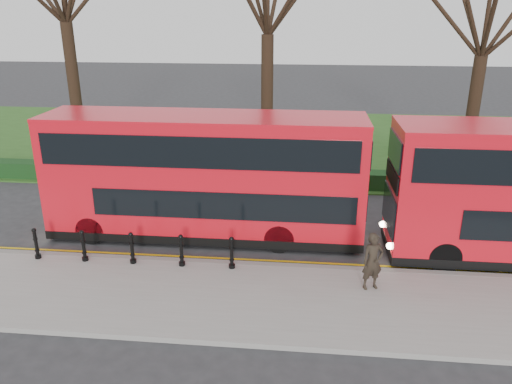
# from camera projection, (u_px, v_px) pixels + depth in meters

# --- Properties ---
(ground) EXTENTS (120.00, 120.00, 0.00)m
(ground) POSITION_uv_depth(u_px,v_px,m) (184.00, 250.00, 16.97)
(ground) COLOR #28282B
(ground) RESTS_ON ground
(pavement) EXTENTS (60.00, 4.00, 0.15)m
(pavement) POSITION_uv_depth(u_px,v_px,m) (159.00, 295.00, 14.15)
(pavement) COLOR gray
(pavement) RESTS_ON ground
(kerb) EXTENTS (60.00, 0.25, 0.16)m
(kerb) POSITION_uv_depth(u_px,v_px,m) (177.00, 262.00, 16.01)
(kerb) COLOR slate
(kerb) RESTS_ON ground
(grass_verge) EXTENTS (60.00, 18.00, 0.06)m
(grass_verge) POSITION_uv_depth(u_px,v_px,m) (241.00, 140.00, 30.96)
(grass_verge) COLOR #264C19
(grass_verge) RESTS_ON ground
(hedge) EXTENTS (60.00, 0.90, 0.80)m
(hedge) POSITION_uv_depth(u_px,v_px,m) (218.00, 176.00, 23.18)
(hedge) COLOR black
(hedge) RESTS_ON ground
(yellow_line_outer) EXTENTS (60.00, 0.10, 0.01)m
(yellow_line_outer) POSITION_uv_depth(u_px,v_px,m) (179.00, 259.00, 16.32)
(yellow_line_outer) COLOR yellow
(yellow_line_outer) RESTS_ON ground
(yellow_line_inner) EXTENTS (60.00, 0.10, 0.01)m
(yellow_line_inner) POSITION_uv_depth(u_px,v_px,m) (180.00, 256.00, 16.50)
(yellow_line_inner) COLOR yellow
(yellow_line_inner) RESTS_ON ground
(tree_right) EXTENTS (6.56, 6.56, 10.24)m
(tree_right) POSITION_uv_depth(u_px,v_px,m) (488.00, 15.00, 22.58)
(tree_right) COLOR black
(tree_right) RESTS_ON ground
(bollard_row) EXTENTS (6.46, 0.15, 1.00)m
(bollard_row) POSITION_uv_depth(u_px,v_px,m) (132.00, 249.00, 15.61)
(bollard_row) COLOR black
(bollard_row) RESTS_ON pavement
(bus_lead) EXTENTS (10.97, 2.52, 4.36)m
(bus_lead) POSITION_uv_depth(u_px,v_px,m) (205.00, 177.00, 17.35)
(bus_lead) COLOR red
(bus_lead) RESTS_ON ground
(pedestrian) EXTENTS (0.72, 0.59, 1.70)m
(pedestrian) POSITION_uv_depth(u_px,v_px,m) (373.00, 261.00, 14.08)
(pedestrian) COLOR black
(pedestrian) RESTS_ON pavement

